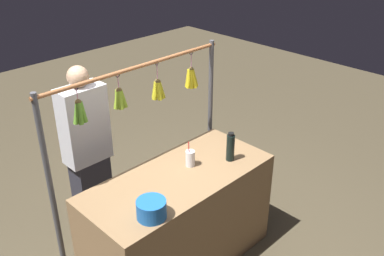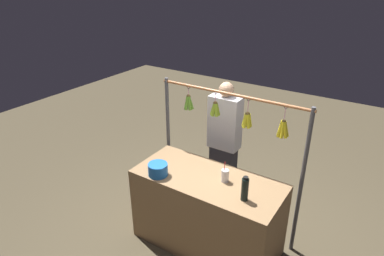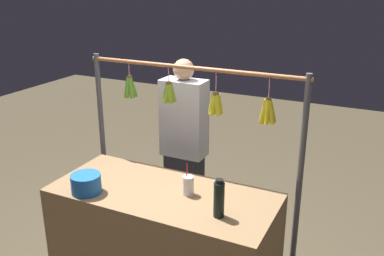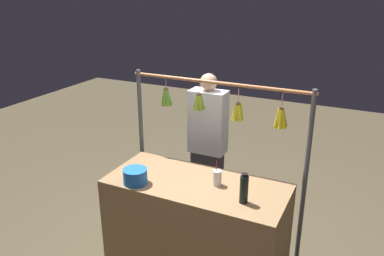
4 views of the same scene
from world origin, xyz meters
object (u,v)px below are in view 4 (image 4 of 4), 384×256
Objects in this scene: blue_bucket at (135,176)px; vendor_person at (208,149)px; drink_cup at (217,178)px; water_bottle at (244,189)px.

vendor_person is (-0.20, -1.14, -0.14)m from blue_bucket.
vendor_person reaches higher than drink_cup.
drink_cup is 0.14× the size of vendor_person.
vendor_person is at bearing -100.07° from blue_bucket.
water_bottle is 0.36m from drink_cup.
blue_bucket is at bearing 23.35° from drink_cup.
drink_cup reaches higher than blue_bucket.
water_bottle reaches higher than drink_cup.
water_bottle is at bearing -173.52° from blue_bucket.
water_bottle is 0.98m from blue_bucket.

